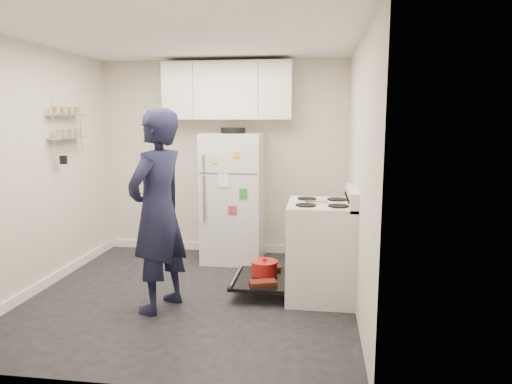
# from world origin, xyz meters

# --- Properties ---
(room) EXTENTS (3.21, 3.21, 2.51)m
(room) POSITION_xyz_m (-0.03, 0.03, 1.21)
(room) COLOR black
(room) RESTS_ON ground
(electric_range) EXTENTS (0.66, 0.76, 1.10)m
(electric_range) POSITION_xyz_m (1.26, 0.15, 0.47)
(electric_range) COLOR silver
(electric_range) RESTS_ON ground
(open_oven_door) EXTENTS (0.55, 0.71, 0.22)m
(open_oven_door) POSITION_xyz_m (0.69, 0.19, 0.19)
(open_oven_door) COLOR black
(open_oven_door) RESTS_ON ground
(refrigerator) EXTENTS (0.72, 0.74, 1.65)m
(refrigerator) POSITION_xyz_m (0.20, 1.25, 0.80)
(refrigerator) COLOR silver
(refrigerator) RESTS_ON ground
(upper_cabinets) EXTENTS (1.60, 0.33, 0.70)m
(upper_cabinets) POSITION_xyz_m (0.10, 1.43, 2.10)
(upper_cabinets) COLOR silver
(upper_cabinets) RESTS_ON room
(wall_shelf_rack) EXTENTS (0.14, 0.60, 0.61)m
(wall_shelf_rack) POSITION_xyz_m (-1.52, 0.49, 1.68)
(wall_shelf_rack) COLOR #B2B2B7
(wall_shelf_rack) RESTS_ON room
(person) EXTENTS (0.64, 0.78, 1.85)m
(person) POSITION_xyz_m (-0.20, -0.35, 0.93)
(person) COLOR #161731
(person) RESTS_ON ground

